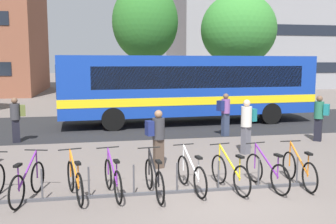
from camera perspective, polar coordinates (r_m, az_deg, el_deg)
The scene contains 20 objects.
ground at distance 8.48m, azimuth 8.50°, elevation -12.72°, with size 200.00×200.00×0.00m, color #6B605B.
bus_lane_asphalt at distance 18.02m, azimuth -2.24°, elevation -1.84°, with size 80.00×7.20×0.01m, color #232326.
city_bus at distance 18.14m, azimuth 2.89°, elevation 3.85°, with size 12.14×3.19×3.20m.
bike_rack at distance 8.58m, azimuth -5.13°, elevation -11.78°, with size 8.69×0.24×0.70m.
parked_bicycle_purple_2 at distance 8.70m, azimuth -20.26°, elevation -9.93°, with size 0.62×1.68×0.99m.
parked_bicycle_orange_3 at distance 8.53m, azimuth -13.78°, elevation -10.02°, with size 0.58×1.69×0.99m.
parked_bicycle_purple_4 at distance 8.53m, azimuth -8.27°, elevation -9.87°, with size 0.52×1.71×0.99m.
parked_bicycle_black_5 at distance 8.42m, azimuth -2.10°, elevation -10.03°, with size 0.52×1.72×0.99m.
parked_bicycle_white_6 at distance 8.77m, azimuth 3.49°, elevation -9.33°, with size 0.52×1.71×0.99m.
parked_bicycle_yellow_7 at distance 8.93m, azimuth 9.24°, elevation -9.10°, with size 0.53×1.70×0.99m.
parked_bicycle_purple_8 at distance 9.22m, azimuth 14.55°, elevation -8.72°, with size 0.52×1.71×0.99m.
parked_bicycle_orange_9 at distance 9.62m, azimuth 19.02°, elevation -8.21°, with size 0.52×1.72×0.99m.
commuter_olive_pack_0 at distance 14.87m, azimuth -21.76°, elevation -0.65°, with size 0.58×0.42×1.65m.
commuter_navy_pack_1 at distance 10.47m, azimuth -1.62°, elevation -3.46°, with size 0.57×0.41×1.62m.
commuter_navy_pack_2 at distance 15.19m, azimuth 8.51°, elevation 0.08°, with size 0.60×0.47×1.70m.
commuter_teal_pack_3 at distance 12.35m, azimuth 11.75°, elevation -1.57°, with size 0.60×0.51×1.75m.
commuter_teal_pack_5 at distance 15.11m, azimuth 21.77°, elevation -0.43°, with size 0.59×0.58×1.70m.
street_tree_0 at distance 26.11m, azimuth -3.44°, elevation 13.30°, with size 4.40×4.40×8.16m.
street_tree_1 at distance 27.05m, azimuth 10.50°, elevation 12.03°, with size 5.15×5.15×7.60m.
building_right_wing at distance 48.83m, azimuth 17.68°, elevation 15.21°, with size 27.53×10.81×19.56m.
Camera 1 is at (-2.70, -7.49, 2.92)m, focal length 40.71 mm.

